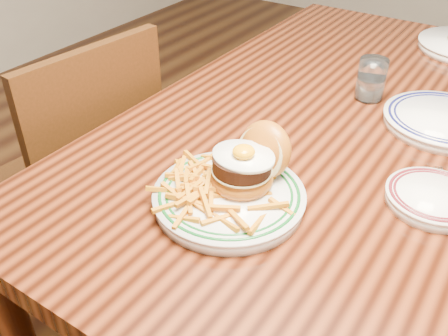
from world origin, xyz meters
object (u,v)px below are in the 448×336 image
Objects in this scene: chair_left at (84,176)px; table at (326,142)px; main_plate at (235,184)px; side_plate at (434,197)px.

table is at bearing 31.37° from chair_left.
main_plate is 1.60× the size of side_plate.
main_plate is at bearing -127.37° from side_plate.
table is 5.34× the size of main_plate.
chair_left reaches higher than side_plate.
table is at bearing 163.74° from side_plate.
table is 0.45m from main_plate.
side_plate is at bearing -36.91° from table.
table is 1.76× the size of chair_left.
table is 8.52× the size of side_plate.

